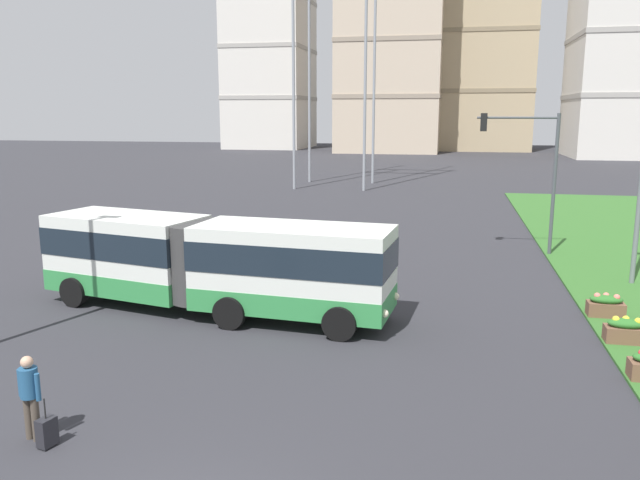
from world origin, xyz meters
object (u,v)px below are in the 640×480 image
object	(u,v)px
flower_planter_4	(606,305)
apartment_tower_west	(270,27)
pedestrian_crossing	(30,392)
apartment_tower_centre	(469,37)
articulated_bus	(212,262)
car_silver_hatch	(220,241)
traffic_light_far_right	(530,160)
rolling_suitcase	(47,432)
flower_planter_3	(626,330)
apartment_tower_westcentre	(392,19)

from	to	relation	value
flower_planter_4	apartment_tower_west	distance (m)	107.25
pedestrian_crossing	apartment_tower_centre	xyz separation A→B (m)	(10.03, 109.23, 18.63)
articulated_bus	pedestrian_crossing	bearing A→B (deg)	-93.18
car_silver_hatch	traffic_light_far_right	size ratio (longest dim) A/B	0.71
rolling_suitcase	flower_planter_3	distance (m)	14.85
apartment_tower_westcentre	pedestrian_crossing	bearing A→B (deg)	-88.45
flower_planter_3	car_silver_hatch	bearing A→B (deg)	151.68
pedestrian_crossing	apartment_tower_west	bearing A→B (deg)	103.55
rolling_suitcase	apartment_tower_west	xyz separation A→B (m)	(-26.47, 108.13, 21.88)
traffic_light_far_right	apartment_tower_westcentre	world-z (taller)	apartment_tower_westcentre
apartment_tower_west	apartment_tower_centre	size ratio (longest dim) A/B	1.13
car_silver_hatch	apartment_tower_centre	world-z (taller)	apartment_tower_centre
pedestrian_crossing	rolling_suitcase	bearing A→B (deg)	-23.96
flower_planter_3	apartment_tower_westcentre	bearing A→B (deg)	99.53
pedestrian_crossing	apartment_tower_west	distance (m)	113.03
traffic_light_far_right	flower_planter_3	bearing A→B (deg)	-82.62
car_silver_hatch	rolling_suitcase	size ratio (longest dim) A/B	4.63
articulated_bus	apartment_tower_centre	size ratio (longest dim) A/B	0.31
rolling_suitcase	articulated_bus	bearing A→B (deg)	89.84
apartment_tower_westcentre	apartment_tower_centre	size ratio (longest dim) A/B	1.11
pedestrian_crossing	apartment_tower_westcentre	xyz separation A→B (m)	(-2.73, 100.66, 20.87)
flower_planter_4	articulated_bus	bearing A→B (deg)	-171.57
flower_planter_3	traffic_light_far_right	xyz separation A→B (m)	(-1.50, 11.56, 3.90)
car_silver_hatch	apartment_tower_westcentre	world-z (taller)	apartment_tower_westcentre
traffic_light_far_right	apartment_tower_west	bearing A→B (deg)	112.91
articulated_bus	flower_planter_4	distance (m)	12.55
pedestrian_crossing	apartment_tower_westcentre	distance (m)	102.83
pedestrian_crossing	apartment_tower_centre	bearing A→B (deg)	84.75
articulated_bus	apartment_tower_centre	distance (m)	102.73
articulated_bus	traffic_light_far_right	world-z (taller)	traffic_light_far_right
rolling_suitcase	apartment_tower_westcentre	world-z (taller)	apartment_tower_westcentre
apartment_tower_centre	flower_planter_4	bearing A→B (deg)	-88.38
articulated_bus	rolling_suitcase	world-z (taller)	articulated_bus
car_silver_hatch	traffic_light_far_right	bearing A→B (deg)	14.78
car_silver_hatch	flower_planter_3	world-z (taller)	car_silver_hatch
traffic_light_far_right	pedestrian_crossing	bearing A→B (deg)	-120.11
traffic_light_far_right	rolling_suitcase	bearing A→B (deg)	-118.86
articulated_bus	traffic_light_far_right	distance (m)	15.70
car_silver_hatch	apartment_tower_west	bearing A→B (deg)	104.61
car_silver_hatch	apartment_tower_westcentre	bearing A→B (deg)	90.46
pedestrian_crossing	flower_planter_3	bearing A→B (deg)	31.92
pedestrian_crossing	traffic_light_far_right	world-z (taller)	traffic_light_far_right
apartment_tower_west	apartment_tower_westcentre	bearing A→B (deg)	-17.35
pedestrian_crossing	apartment_tower_westcentre	bearing A→B (deg)	91.55
flower_planter_3	traffic_light_far_right	distance (m)	12.29
flower_planter_4	rolling_suitcase	bearing A→B (deg)	-139.52
car_silver_hatch	apartment_tower_centre	xyz separation A→B (m)	(12.09, 93.22, 18.87)
articulated_bus	car_silver_hatch	bearing A→B (deg)	108.70
flower_planter_3	apartment_tower_westcentre	xyz separation A→B (m)	(-15.56, 92.66, 21.44)
rolling_suitcase	flower_planter_4	world-z (taller)	rolling_suitcase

